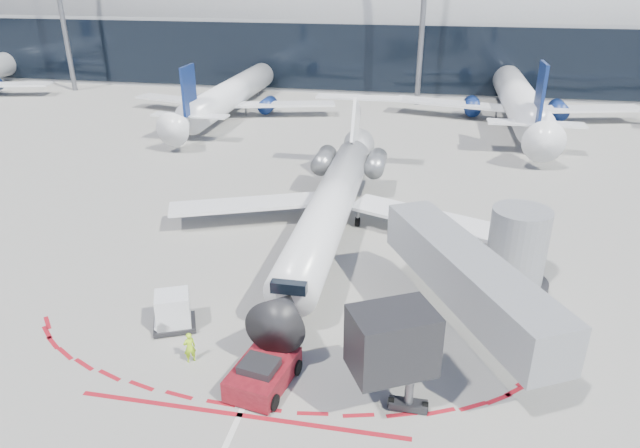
% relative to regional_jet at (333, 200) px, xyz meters
% --- Properties ---
extents(ground, '(260.00, 260.00, 0.00)m').
position_rel_regional_jet_xyz_m(ground, '(-0.80, -6.57, -2.41)').
color(ground, slate).
rests_on(ground, ground).
extents(apron_centerline, '(0.25, 40.00, 0.01)m').
position_rel_regional_jet_xyz_m(apron_centerline, '(-0.80, -4.57, -2.41)').
color(apron_centerline, silver).
rests_on(apron_centerline, ground).
extents(apron_stop_bar, '(14.00, 0.25, 0.01)m').
position_rel_regional_jet_xyz_m(apron_stop_bar, '(-0.80, -18.07, -2.41)').
color(apron_stop_bar, maroon).
rests_on(apron_stop_bar, ground).
extents(terminal_building, '(150.00, 24.15, 24.00)m').
position_rel_regional_jet_xyz_m(terminal_building, '(-0.80, 58.40, 6.11)').
color(terminal_building, gray).
rests_on(terminal_building, ground).
extents(jet_bridge, '(10.03, 15.20, 4.90)m').
position_rel_regional_jet_xyz_m(jet_bridge, '(8.99, -9.59, 0.59)').
color(jet_bridge, gray).
rests_on(jet_bridge, ground).
extents(light_mast_west, '(0.70, 0.70, 25.00)m').
position_rel_regional_jet_xyz_m(light_mast_west, '(-45.80, 41.43, 10.09)').
color(light_mast_west, slate).
rests_on(light_mast_west, ground).
extents(light_mast_centre, '(0.70, 0.70, 25.00)m').
position_rel_regional_jet_xyz_m(light_mast_centre, '(4.20, 41.43, 10.09)').
color(light_mast_centre, slate).
rests_on(light_mast_centre, ground).
extents(regional_jet, '(23.40, 28.86, 7.23)m').
position_rel_regional_jet_xyz_m(regional_jet, '(0.00, 0.00, 0.00)').
color(regional_jet, silver).
rests_on(regional_jet, ground).
extents(pushback_tug, '(2.91, 5.69, 1.45)m').
position_rel_regional_jet_xyz_m(pushback_tug, '(-0.34, -16.10, -1.77)').
color(pushback_tug, '#520B13').
rests_on(pushback_tug, ground).
extents(ramp_worker, '(0.68, 0.65, 1.56)m').
position_rel_regional_jet_xyz_m(ramp_worker, '(-4.12, -15.14, -1.63)').
color(ramp_worker, '#AFF119').
rests_on(ramp_worker, ground).
extents(uld_container, '(2.60, 2.44, 1.94)m').
position_rel_regional_jet_xyz_m(uld_container, '(-5.98, -12.73, -1.45)').
color(uld_container, black).
rests_on(uld_container, ground).
extents(safety_cone_left, '(0.39, 0.39, 0.55)m').
position_rel_regional_jet_xyz_m(safety_cone_left, '(-7.05, -10.78, -2.14)').
color(safety_cone_left, orange).
rests_on(safety_cone_left, ground).
extents(bg_airliner_1, '(30.02, 31.78, 9.71)m').
position_rel_regional_jet_xyz_m(bg_airliner_1, '(-18.12, 32.07, 2.44)').
color(bg_airliner_1, silver).
rests_on(bg_airliner_1, ground).
extents(bg_airliner_2, '(33.79, 35.78, 10.93)m').
position_rel_regional_jet_xyz_m(bg_airliner_2, '(15.92, 35.54, 3.05)').
color(bg_airliner_2, silver).
rests_on(bg_airliner_2, ground).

